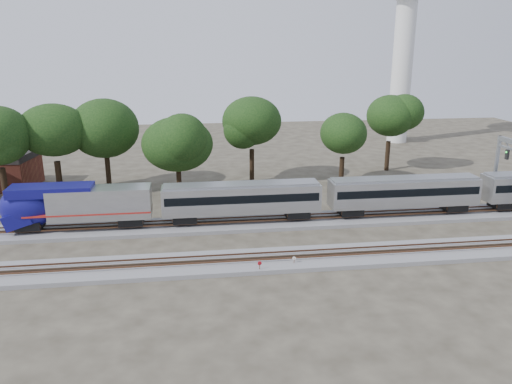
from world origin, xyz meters
TOP-DOWN VIEW (x-y plane):
  - ground at (0.00, 0.00)m, footprint 160.00×160.00m
  - track_far at (0.00, 6.00)m, footprint 160.00×5.00m
  - track_near at (0.00, -4.00)m, footprint 160.00×5.00m
  - switch_stand_red at (4.04, -6.13)m, footprint 0.36×0.11m
  - switch_stand_white at (7.25, -5.23)m, footprint 0.31×0.12m
  - switch_lever at (6.46, -5.11)m, footprint 0.53×0.36m
  - tree_2 at (-18.37, 19.74)m, footprint 8.81×8.81m
  - tree_3 at (-12.58, 22.22)m, footprint 8.51×8.51m
  - tree_4 at (-3.09, 17.70)m, footprint 6.98×6.98m
  - tree_5 at (7.12, 23.76)m, footprint 8.89×8.89m
  - tree_6 at (19.40, 20.63)m, footprint 7.36×7.36m
  - tree_7 at (28.91, 27.69)m, footprint 8.66×8.66m

SIDE VIEW (x-z plane):
  - ground at x=0.00m, z-range 0.00..0.00m
  - switch_lever at x=6.46m, z-range 0.00..0.30m
  - track_far at x=0.00m, z-range -0.16..0.57m
  - track_near at x=0.00m, z-range -0.16..0.57m
  - switch_stand_white at x=7.25m, z-range 0.14..1.13m
  - switch_stand_red at x=4.04m, z-range 0.16..1.30m
  - tree_4 at x=-3.09m, z-range 1.92..11.76m
  - tree_6 at x=19.40m, z-range 2.03..12.41m
  - tree_3 at x=-12.58m, z-range 2.36..14.35m
  - tree_7 at x=28.91m, z-range 2.40..14.61m
  - tree_2 at x=-18.37m, z-range 2.44..14.87m
  - tree_5 at x=7.12m, z-range 2.46..14.99m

